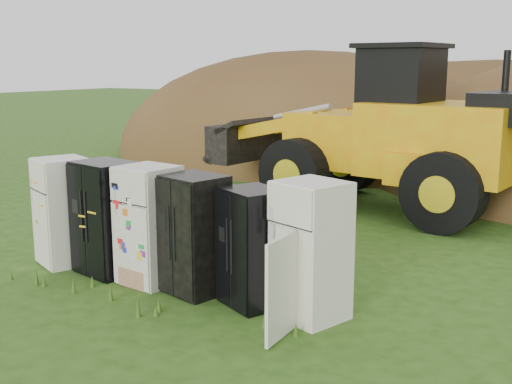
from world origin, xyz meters
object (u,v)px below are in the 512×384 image
at_px(fridge_black_side, 106,218).
at_px(fridge_dark_mid, 194,234).
at_px(fridge_open_door, 311,251).
at_px(fridge_black_right, 253,248).
at_px(fridge_leftmost, 64,211).
at_px(wheel_loader, 362,126).
at_px(fridge_sticker, 149,225).

bearing_deg(fridge_black_side, fridge_dark_mid, 10.97).
relative_size(fridge_black_side, fridge_open_door, 0.98).
distance_m(fridge_black_right, fridge_open_door, 0.92).
distance_m(fridge_dark_mid, fridge_black_right, 1.03).
xyz_separation_m(fridge_leftmost, wheel_loader, (2.51, 7.02, 1.00)).
relative_size(fridge_sticker, wheel_loader, 0.23).
height_order(fridge_leftmost, fridge_black_right, fridge_leftmost).
bearing_deg(fridge_black_right, fridge_black_side, -154.66).
xyz_separation_m(fridge_sticker, wheel_loader, (0.61, 7.01, 0.99)).
distance_m(fridge_leftmost, fridge_black_side, 0.97).
bearing_deg(fridge_sticker, fridge_leftmost, -173.13).
distance_m(fridge_leftmost, fridge_black_right, 3.78).
bearing_deg(fridge_open_door, fridge_dark_mid, -161.74).
height_order(fridge_black_side, wheel_loader, wheel_loader).
xyz_separation_m(fridge_black_side, fridge_black_right, (2.81, 0.03, -0.08)).
height_order(fridge_leftmost, fridge_open_door, fridge_open_door).
distance_m(fridge_leftmost, wheel_loader, 7.52).
bearing_deg(fridge_sticker, fridge_dark_mid, 7.69).
bearing_deg(fridge_leftmost, fridge_black_side, 23.41).
distance_m(fridge_leftmost, fridge_dark_mid, 2.75).
distance_m(fridge_black_side, fridge_open_door, 3.72).
bearing_deg(fridge_black_right, fridge_dark_mid, -154.22).
bearing_deg(fridge_leftmost, fridge_black_right, 22.81).
distance_m(fridge_dark_mid, fridge_open_door, 1.95).
bearing_deg(fridge_leftmost, fridge_open_door, 22.73).
height_order(fridge_leftmost, fridge_black_side, fridge_black_side).
xyz_separation_m(fridge_black_side, fridge_open_door, (3.72, 0.03, 0.01)).
bearing_deg(fridge_open_door, fridge_black_right, -162.09).
distance_m(fridge_leftmost, fridge_open_door, 4.70).
height_order(fridge_dark_mid, fridge_open_door, fridge_open_door).
xyz_separation_m(fridge_black_right, wheel_loader, (-1.27, 6.97, 1.08)).
relative_size(fridge_sticker, fridge_dark_mid, 1.04).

